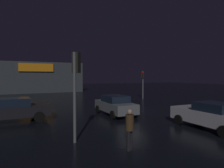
# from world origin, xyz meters

# --- Properties ---
(ground_plane) EXTENTS (120.00, 120.00, 0.00)m
(ground_plane) POSITION_xyz_m (0.00, 0.00, 0.00)
(ground_plane) COLOR black
(store_building) EXTENTS (16.67, 7.24, 5.46)m
(store_building) POSITION_xyz_m (-5.15, 25.91, 2.74)
(store_building) COLOR #33383D
(store_building) RESTS_ON ground
(traffic_signal_main) EXTENTS (0.43, 0.41, 4.05)m
(traffic_signal_main) POSITION_xyz_m (-6.69, -5.83, 2.92)
(traffic_signal_main) COLOR #595B60
(traffic_signal_main) RESTS_ON ground
(traffic_signal_opposite) EXTENTS (0.41, 0.43, 3.63)m
(traffic_signal_opposite) POSITION_xyz_m (6.12, 6.95, 2.56)
(traffic_signal_opposite) COLOR #595B60
(traffic_signal_opposite) RESTS_ON ground
(car_near) EXTENTS (2.02, 4.28, 1.50)m
(car_near) POSITION_xyz_m (-2.12, -0.96, 0.77)
(car_near) COLOR slate
(car_near) RESTS_ON ground
(car_far) EXTENTS (2.06, 4.58, 1.52)m
(car_far) POSITION_xyz_m (0.73, -7.11, 0.77)
(car_far) COLOR #B7B7BF
(car_far) RESTS_ON ground
(car_crossing) EXTENTS (4.57, 2.10, 1.55)m
(car_crossing) POSITION_xyz_m (-9.17, -0.05, 0.79)
(car_crossing) COLOR black
(car_crossing) RESTS_ON ground
(pedestrian) EXTENTS (0.46, 0.46, 1.67)m
(pedestrian) POSITION_xyz_m (-5.10, -7.84, 0.97)
(pedestrian) COLOR black
(pedestrian) RESTS_ON ground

